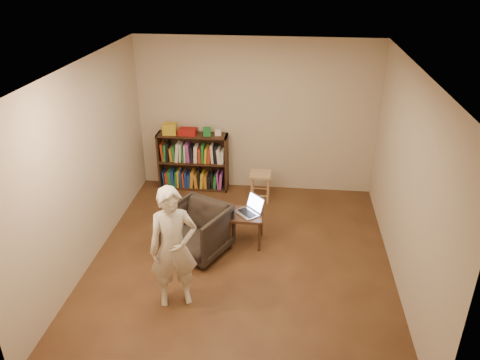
# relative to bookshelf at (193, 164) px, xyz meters

# --- Properties ---
(floor) EXTENTS (4.50, 4.50, 0.00)m
(floor) POSITION_rel_bookshelf_xyz_m (1.07, -2.09, -0.44)
(floor) COLOR #3F2214
(floor) RESTS_ON ground
(ceiling) EXTENTS (4.50, 4.50, 0.00)m
(ceiling) POSITION_rel_bookshelf_xyz_m (1.07, -2.09, 2.16)
(ceiling) COLOR white
(ceiling) RESTS_ON wall_back
(wall_back) EXTENTS (4.00, 0.00, 4.00)m
(wall_back) POSITION_rel_bookshelf_xyz_m (1.07, 0.16, 0.86)
(wall_back) COLOR #BBA78D
(wall_back) RESTS_ON floor
(wall_left) EXTENTS (0.00, 4.50, 4.50)m
(wall_left) POSITION_rel_bookshelf_xyz_m (-0.93, -2.09, 0.86)
(wall_left) COLOR #BBA78D
(wall_left) RESTS_ON floor
(wall_right) EXTENTS (0.00, 4.50, 4.50)m
(wall_right) POSITION_rel_bookshelf_xyz_m (3.07, -2.09, 0.86)
(wall_right) COLOR #BBA78D
(wall_right) RESTS_ON floor
(bookshelf) EXTENTS (1.20, 0.30, 1.00)m
(bookshelf) POSITION_rel_bookshelf_xyz_m (0.00, 0.00, 0.00)
(bookshelf) COLOR black
(bookshelf) RESTS_ON floor
(box_yellow) EXTENTS (0.24, 0.19, 0.19)m
(box_yellow) POSITION_rel_bookshelf_xyz_m (-0.37, -0.04, 0.65)
(box_yellow) COLOR gold
(box_yellow) RESTS_ON bookshelf
(red_cloth) EXTENTS (0.30, 0.22, 0.10)m
(red_cloth) POSITION_rel_bookshelf_xyz_m (-0.07, -0.02, 0.61)
(red_cloth) COLOR maroon
(red_cloth) RESTS_ON bookshelf
(box_green) EXTENTS (0.15, 0.15, 0.13)m
(box_green) POSITION_rel_bookshelf_xyz_m (0.26, -0.03, 0.62)
(box_green) COLOR #1C6C2C
(box_green) RESTS_ON bookshelf
(box_white) EXTENTS (0.11, 0.11, 0.08)m
(box_white) POSITION_rel_bookshelf_xyz_m (0.45, 0.00, 0.60)
(box_white) COLOR silver
(box_white) RESTS_ON bookshelf
(stool) EXTENTS (0.34, 0.34, 0.49)m
(stool) POSITION_rel_bookshelf_xyz_m (1.20, -0.33, -0.05)
(stool) COLOR tan
(stool) RESTS_ON floor
(armchair) EXTENTS (1.02, 1.03, 0.71)m
(armchair) POSITION_rel_bookshelf_xyz_m (0.45, -1.97, -0.08)
(armchair) COLOR black
(armchair) RESTS_ON floor
(side_table) EXTENTS (0.46, 0.46, 0.47)m
(side_table) POSITION_rel_bookshelf_xyz_m (1.09, -1.64, -0.05)
(side_table) COLOR black
(side_table) RESTS_ON floor
(laptop) EXTENTS (0.45, 0.45, 0.24)m
(laptop) POSITION_rel_bookshelf_xyz_m (1.14, -1.61, 0.09)
(laptop) COLOR #ACACB1
(laptop) RESTS_ON side_table
(person) EXTENTS (0.64, 0.52, 1.51)m
(person) POSITION_rel_bookshelf_xyz_m (0.39, -2.99, 0.31)
(person) COLOR beige
(person) RESTS_ON floor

